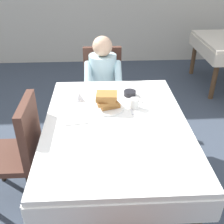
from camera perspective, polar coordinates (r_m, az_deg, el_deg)
The scene contains 14 objects.
ground_plane at distance 2.57m, azimuth 0.71°, elevation -16.04°, with size 14.00×14.00×0.00m, color #3D4756.
dining_table_main at distance 2.14m, azimuth 0.82°, elevation -4.07°, with size 1.12×1.52×0.74m.
chair_diner at distance 3.21m, azimuth -1.93°, elevation 6.15°, with size 0.44×0.45×0.93m.
diner_person at distance 3.01m, azimuth -1.90°, elevation 7.30°, with size 0.40×0.43×1.12m.
chair_left_side at distance 2.30m, azimuth -18.88°, elevation -6.90°, with size 0.45×0.44×0.93m.
plate_breakfast at distance 2.26m, azimuth -0.89°, elevation 1.03°, with size 0.28×0.28×0.02m, color white.
breakfast_stack at distance 2.23m, azimuth -1.03°, elevation 2.55°, with size 0.21×0.18×0.12m.
cup_coffee at distance 2.26m, azimuth 4.76°, elevation 1.83°, with size 0.11×0.08×0.08m.
bowl_butter at distance 2.46m, azimuth 3.77°, elevation 3.98°, with size 0.11×0.11×0.04m, color black.
syrup_pitcher at distance 2.39m, azimuth -6.91°, elevation 3.27°, with size 0.08×0.08×0.07m.
fork_left_of_plate at distance 2.25m, azimuth -5.70°, elevation 0.52°, with size 0.18×0.01×0.01m, color silver.
knife_right_of_plate at distance 2.26m, azimuth 3.95°, elevation 0.78°, with size 0.20×0.01×0.01m, color silver.
spoon_near_edge at distance 1.98m, azimuth -0.07°, elevation -4.01°, with size 0.15×0.01×0.01m, color silver.
napkin_folded at distance 2.12m, azimuth -7.60°, elevation -1.73°, with size 0.17×0.12×0.01m, color white.
Camera 1 is at (-0.12, -1.75, 1.88)m, focal length 43.41 mm.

